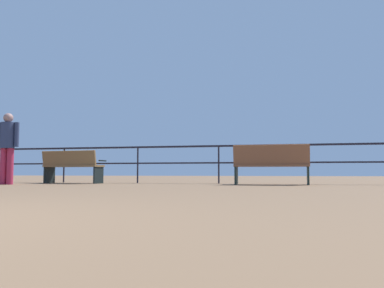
# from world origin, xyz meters

# --- Properties ---
(pier_railing) EXTENTS (25.07, 0.05, 1.02)m
(pier_railing) POSITION_xyz_m (-0.00, 8.88, 0.76)
(pier_railing) COLOR black
(pier_railing) RESTS_ON ground_plane
(bench_near_left) EXTENTS (1.67, 0.79, 0.87)m
(bench_near_left) POSITION_xyz_m (-2.71, 8.10, 0.50)
(bench_near_left) COLOR brown
(bench_near_left) RESTS_ON ground_plane
(bench_near_right) EXTENTS (1.77, 0.59, 0.95)m
(bench_near_right) POSITION_xyz_m (2.52, 8.09, 0.53)
(bench_near_right) COLOR brown
(bench_near_right) RESTS_ON ground_plane
(person_by_bench) EXTENTS (0.55, 0.33, 1.74)m
(person_by_bench) POSITION_xyz_m (-3.74, 6.87, 1.00)
(person_by_bench) COLOR #A32441
(person_by_bench) RESTS_ON ground_plane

